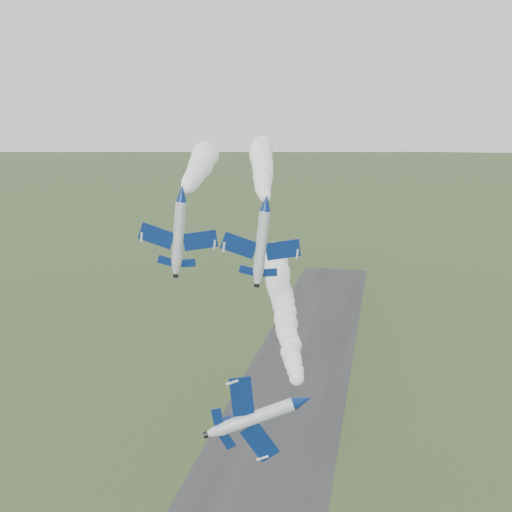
# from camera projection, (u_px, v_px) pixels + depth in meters

# --- Properties ---
(runway) EXTENTS (24.00, 260.00, 0.04)m
(runway) POSITION_uv_depth(u_px,v_px,m) (270.00, 450.00, 103.04)
(runway) COLOR #2F2F32
(runway) RESTS_ON ground
(jet_lead) EXTENTS (5.24, 12.56, 9.92)m
(jet_lead) POSITION_uv_depth(u_px,v_px,m) (303.00, 401.00, 62.57)
(jet_lead) COLOR silver
(smoke_trail_jet_lead) EXTENTS (20.66, 56.14, 4.96)m
(smoke_trail_jet_lead) POSITION_uv_depth(u_px,v_px,m) (282.00, 300.00, 93.05)
(smoke_trail_jet_lead) COLOR white
(jet_pair_left) EXTENTS (11.62, 13.69, 3.45)m
(jet_pair_left) POSITION_uv_depth(u_px,v_px,m) (182.00, 193.00, 81.73)
(jet_pair_left) COLOR silver
(smoke_trail_jet_pair_left) EXTENTS (18.95, 59.76, 5.85)m
(smoke_trail_jet_pair_left) POSITION_uv_depth(u_px,v_px,m) (199.00, 167.00, 113.74)
(smoke_trail_jet_pair_left) COLOR white
(jet_pair_right) EXTENTS (11.38, 13.37, 3.39)m
(jet_pair_right) POSITION_uv_depth(u_px,v_px,m) (266.00, 203.00, 79.43)
(jet_pair_right) COLOR silver
(smoke_trail_jet_pair_right) EXTENTS (21.18, 63.11, 5.39)m
(smoke_trail_jet_pair_right) POSITION_uv_depth(u_px,v_px,m) (262.00, 166.00, 113.14)
(smoke_trail_jet_pair_right) COLOR white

